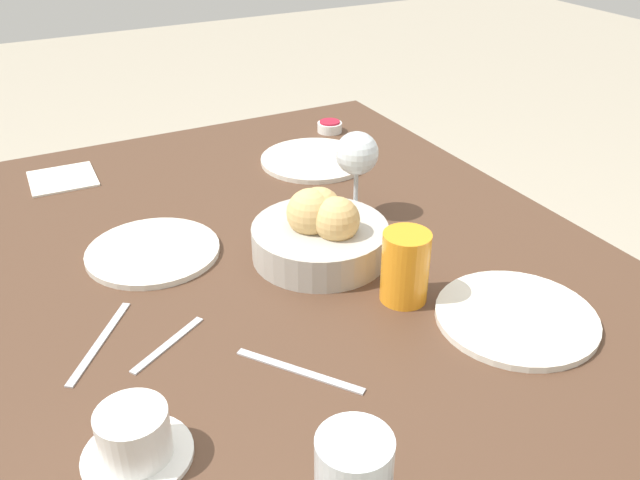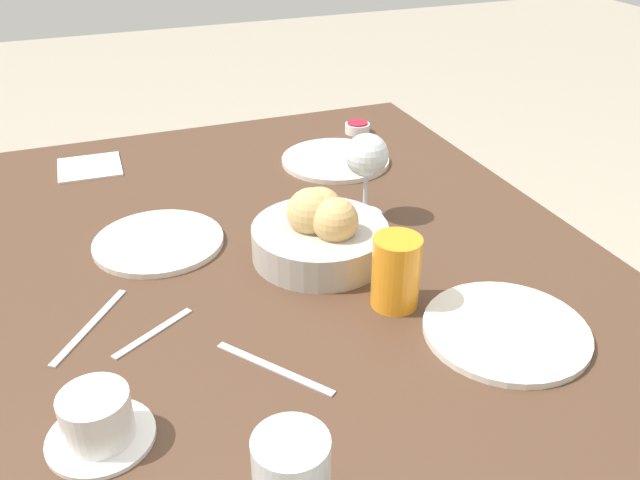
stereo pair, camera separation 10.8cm
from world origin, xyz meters
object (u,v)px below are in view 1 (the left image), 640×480
object	(u,v)px
plate_near_right	(314,160)
knife_silver	(100,342)
juice_glass	(405,267)
napkin	(63,179)
jam_bowl_berry	(330,127)
coffee_cup	(135,438)
fork_silver	(299,371)
plate_near_left	(516,317)
bread_basket	(320,233)
plate_far_center	(153,251)
wine_glass	(357,156)
spoon_coffee	(168,344)

from	to	relation	value
plate_near_right	knife_silver	bearing A→B (deg)	127.28
juice_glass	napkin	distance (m)	0.76
jam_bowl_berry	coffee_cup	bearing A→B (deg)	139.65
plate_near_right	fork_silver	size ratio (longest dim) A/B	1.51
plate_near_left	knife_silver	xyz separation A→B (m)	(0.22, 0.53, -0.00)
bread_basket	jam_bowl_berry	bearing A→B (deg)	-29.92
plate_far_center	coffee_cup	xyz separation A→B (m)	(-0.41, 0.13, 0.02)
wine_glass	coffee_cup	distance (m)	0.63
plate_near_right	wine_glass	bearing A→B (deg)	170.15
plate_near_right	juice_glass	distance (m)	0.52
juice_glass	jam_bowl_berry	bearing A→B (deg)	-19.32
knife_silver	napkin	world-z (taller)	napkin
coffee_cup	knife_silver	distance (m)	0.22
plate_near_left	spoon_coffee	bearing A→B (deg)	69.01
coffee_cup	jam_bowl_berry	xyz separation A→B (m)	(0.77, -0.65, -0.02)
jam_bowl_berry	knife_silver	distance (m)	0.85
bread_basket	plate_far_center	distance (m)	0.28
juice_glass	jam_bowl_berry	world-z (taller)	juice_glass
wine_glass	fork_silver	size ratio (longest dim) A/B	1.04
plate_near_right	coffee_cup	bearing A→B (deg)	139.26
spoon_coffee	juice_glass	bearing A→B (deg)	-99.00
fork_silver	napkin	world-z (taller)	napkin
plate_near_left	knife_silver	size ratio (longest dim) A/B	1.51
plate_far_center	wine_glass	xyz separation A→B (m)	(-0.03, -0.36, 0.11)
plate_near_right	napkin	xyz separation A→B (m)	(0.16, 0.49, -0.00)
plate_far_center	napkin	size ratio (longest dim) A/B	1.66
plate_near_right	coffee_cup	distance (m)	0.82
fork_silver	napkin	bearing A→B (deg)	12.72
wine_glass	napkin	world-z (taller)	wine_glass
coffee_cup	plate_far_center	bearing A→B (deg)	-17.76
wine_glass	knife_silver	size ratio (longest dim) A/B	1.04
wine_glass	spoon_coffee	distance (m)	0.47
plate_near_right	knife_silver	world-z (taller)	plate_near_right
bread_basket	coffee_cup	distance (m)	0.46
juice_glass	fork_silver	bearing A→B (deg)	109.90
juice_glass	spoon_coffee	distance (m)	0.35
plate_far_center	spoon_coffee	bearing A→B (deg)	168.91
plate_near_right	jam_bowl_berry	size ratio (longest dim) A/B	3.95
juice_glass	knife_silver	xyz separation A→B (m)	(0.10, 0.42, -0.05)
plate_near_right	wine_glass	world-z (taller)	wine_glass
jam_bowl_berry	napkin	bearing A→B (deg)	88.69
plate_near_left	juice_glass	distance (m)	0.17
plate_near_left	napkin	world-z (taller)	plate_near_left
wine_glass	napkin	distance (m)	0.61
napkin	spoon_coffee	bearing A→B (deg)	-176.74
bread_basket	fork_silver	bearing A→B (deg)	146.85
plate_near_left	fork_silver	bearing A→B (deg)	82.16
wine_glass	spoon_coffee	bearing A→B (deg)	117.04
plate_far_center	knife_silver	world-z (taller)	plate_far_center
plate_far_center	knife_silver	xyz separation A→B (m)	(-0.19, 0.13, -0.00)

